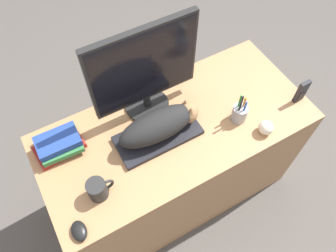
# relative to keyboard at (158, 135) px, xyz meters

# --- Properties ---
(ground_plane) EXTENTS (12.00, 12.00, 0.00)m
(ground_plane) POSITION_rel_keyboard_xyz_m (0.10, -0.30, -0.78)
(ground_plane) COLOR #4C4742
(desk) EXTENTS (1.35, 0.62, 0.76)m
(desk) POSITION_rel_keyboard_xyz_m (0.10, 0.01, -0.39)
(desk) COLOR #9E7047
(desk) RESTS_ON ground_plane
(keyboard) EXTENTS (0.40, 0.19, 0.02)m
(keyboard) POSITION_rel_keyboard_xyz_m (0.00, 0.00, 0.00)
(keyboard) COLOR black
(keyboard) RESTS_ON desk
(cat) EXTENTS (0.40, 0.14, 0.14)m
(cat) POSITION_rel_keyboard_xyz_m (0.02, 0.00, 0.08)
(cat) COLOR black
(cat) RESTS_ON keyboard
(monitor) EXTENTS (0.51, 0.22, 0.49)m
(monitor) POSITION_rel_keyboard_xyz_m (0.04, 0.18, 0.25)
(monitor) COLOR black
(monitor) RESTS_ON desk
(computer_mouse) EXTENTS (0.06, 0.09, 0.03)m
(computer_mouse) POSITION_rel_keyboard_xyz_m (-0.49, -0.24, 0.00)
(computer_mouse) COLOR black
(computer_mouse) RESTS_ON desk
(coffee_mug) EXTENTS (0.12, 0.08, 0.10)m
(coffee_mug) POSITION_rel_keyboard_xyz_m (-0.35, -0.13, 0.04)
(coffee_mug) COLOR black
(coffee_mug) RESTS_ON desk
(pen_cup) EXTENTS (0.07, 0.07, 0.19)m
(pen_cup) POSITION_rel_keyboard_xyz_m (0.39, -0.10, 0.04)
(pen_cup) COLOR #939399
(pen_cup) RESTS_ON desk
(baseball) EXTENTS (0.07, 0.07, 0.07)m
(baseball) POSITION_rel_keyboard_xyz_m (0.46, -0.23, 0.02)
(baseball) COLOR beige
(baseball) RESTS_ON desk
(phone) EXTENTS (0.06, 0.02, 0.13)m
(phone) POSITION_rel_keyboard_xyz_m (0.73, -0.16, 0.05)
(phone) COLOR black
(phone) RESTS_ON desk
(book_stack) EXTENTS (0.23, 0.17, 0.09)m
(book_stack) POSITION_rel_keyboard_xyz_m (-0.42, 0.16, 0.03)
(book_stack) COLOR maroon
(book_stack) RESTS_ON desk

